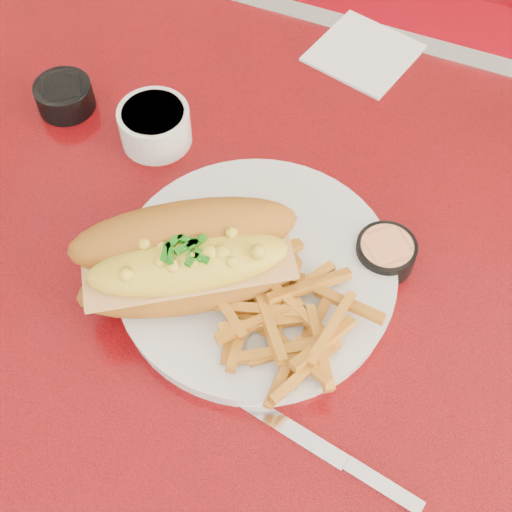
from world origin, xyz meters
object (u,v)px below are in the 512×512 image
at_px(dinner_plate, 256,273).
at_px(sauce_cup_right, 385,253).
at_px(fork, 198,250).
at_px(sauce_cup_left, 64,95).
at_px(diner_table, 236,356).
at_px(booth_bench_far, 395,95).
at_px(gravy_ramekin, 155,125).
at_px(mac_hoagie, 188,259).
at_px(knife, 337,458).

height_order(dinner_plate, sauce_cup_right, sauce_cup_right).
relative_size(fork, sauce_cup_left, 1.89).
bearing_deg(sauce_cup_right, diner_table, -146.96).
bearing_deg(booth_bench_far, sauce_cup_left, -111.92).
bearing_deg(gravy_ramekin, sauce_cup_left, 177.68).
bearing_deg(dinner_plate, sauce_cup_right, 31.63).
xyz_separation_m(diner_table, fork, (-0.04, 0.01, 0.18)).
xyz_separation_m(booth_bench_far, gravy_ramekin, (-0.15, -0.67, 0.51)).
bearing_deg(fork, diner_table, -96.40).
relative_size(dinner_plate, mac_hoagie, 1.33).
bearing_deg(fork, booth_bench_far, 8.53).
relative_size(dinner_plate, gravy_ramekin, 3.47).
height_order(booth_bench_far, dinner_plate, booth_bench_far).
height_order(diner_table, mac_hoagie, mac_hoagie).
bearing_deg(diner_table, sauce_cup_left, 151.98).
height_order(sauce_cup_left, knife, sauce_cup_left).
xyz_separation_m(diner_table, dinner_plate, (0.02, 0.02, 0.17)).
distance_m(fork, knife, 0.23).
relative_size(mac_hoagie, gravy_ramekin, 2.61).
bearing_deg(sauce_cup_left, mac_hoagie, -34.63).
relative_size(fork, gravy_ramekin, 1.66).
bearing_deg(booth_bench_far, sauce_cup_right, -80.19).
bearing_deg(diner_table, booth_bench_far, 90.00).
bearing_deg(gravy_ramekin, dinner_plate, -35.72).
bearing_deg(knife, fork, 155.17).
xyz_separation_m(dinner_plate, sauce_cup_left, (-0.29, 0.13, 0.01)).
distance_m(mac_hoagie, gravy_ramekin, 0.20).
relative_size(booth_bench_far, mac_hoagie, 5.30).
xyz_separation_m(sauce_cup_left, sauce_cup_right, (0.39, -0.06, -0.00)).
relative_size(booth_bench_far, sauce_cup_left, 15.74).
height_order(gravy_ramekin, sauce_cup_right, gravy_ramekin).
bearing_deg(dinner_plate, mac_hoagie, -144.18).
distance_m(fork, sauce_cup_right, 0.18).
relative_size(gravy_ramekin, sauce_cup_right, 1.14).
xyz_separation_m(fork, gravy_ramekin, (-0.11, 0.12, 0.00)).
xyz_separation_m(dinner_plate, mac_hoagie, (-0.05, -0.04, 0.05)).
bearing_deg(booth_bench_far, mac_hoagie, -92.19).
bearing_deg(booth_bench_far, fork, -92.95).
distance_m(fork, sauce_cup_left, 0.26).
height_order(mac_hoagie, sauce_cup_left, mac_hoagie).
bearing_deg(sauce_cup_left, booth_bench_far, 68.08).
distance_m(diner_table, mac_hoagie, 0.22).
distance_m(mac_hoagie, fork, 0.05).
bearing_deg(mac_hoagie, gravy_ramekin, 93.19).
distance_m(mac_hoagie, knife, 0.21).
xyz_separation_m(dinner_plate, fork, (-0.06, -0.00, 0.01)).
relative_size(mac_hoagie, sauce_cup_right, 2.97).
xyz_separation_m(mac_hoagie, knife, (0.18, -0.10, -0.05)).
relative_size(diner_table, sauce_cup_left, 16.14).
relative_size(diner_table, gravy_ramekin, 14.20).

